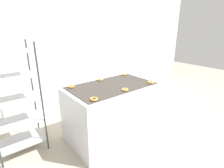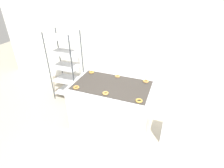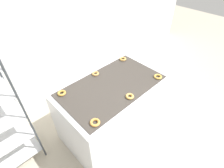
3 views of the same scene
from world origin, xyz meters
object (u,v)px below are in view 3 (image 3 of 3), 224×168
object	(u,v)px
donut_near_center	(130,96)
donut_far_center	(95,74)
glaze_bin	(156,86)
donut_far_left	(62,93)
donut_near_right	(158,77)
fryer_machine	(112,109)
donut_near_left	(95,122)
donut_far_right	(123,59)

from	to	relation	value
donut_near_center	donut_far_center	bearing A→B (deg)	90.85
glaze_bin	donut_far_center	size ratio (longest dim) A/B	4.23
donut_near_center	donut_far_left	size ratio (longest dim) A/B	0.97
glaze_bin	donut_near_right	size ratio (longest dim) A/B	3.84
fryer_machine	donut_near_left	world-z (taller)	donut_near_left
donut_near_left	donut_near_center	bearing A→B (deg)	0.77
fryer_machine	donut_near_center	xyz separation A→B (m)	(0.00, -0.33, 0.50)
donut_near_center	donut_far_center	world-z (taller)	same
glaze_bin	donut_far_left	world-z (taller)	donut_far_left
donut_near_right	donut_far_right	world-z (taller)	donut_far_right
glaze_bin	donut_near_right	bearing A→B (deg)	-151.84
donut_near_right	donut_far_right	bearing A→B (deg)	91.74
donut_near_left	donut_near_right	distance (m)	1.17
donut_far_left	glaze_bin	bearing A→B (deg)	-10.70
donut_near_left	fryer_machine	bearing A→B (deg)	30.01
donut_far_left	donut_near_center	bearing A→B (deg)	-47.70
donut_near_left	donut_far_right	world-z (taller)	donut_far_right
glaze_bin	donut_near_left	world-z (taller)	donut_near_left
donut_far_left	donut_near_left	bearing A→B (deg)	-88.78
donut_near_center	donut_far_left	world-z (taller)	same
glaze_bin	donut_near_right	xyz separation A→B (m)	(-0.60, -0.32, 0.76)
donut_far_right	donut_near_right	bearing A→B (deg)	-88.26
fryer_machine	donut_near_center	bearing A→B (deg)	-89.74
fryer_machine	donut_near_center	world-z (taller)	donut_near_center
fryer_machine	donut_far_left	xyz separation A→B (m)	(-0.59, 0.33, 0.50)
donut_near_left	donut_near_center	size ratio (longest dim) A/B	1.07
glaze_bin	donut_far_left	distance (m)	1.98
donut_near_right	donut_far_left	xyz separation A→B (m)	(-1.19, 0.66, 0.00)
donut_far_left	donut_far_center	bearing A→B (deg)	1.95
glaze_bin	donut_near_right	distance (m)	1.02
donut_near_left	donut_near_right	xyz separation A→B (m)	(1.17, -0.00, -0.00)
glaze_bin	donut_near_right	world-z (taller)	donut_near_right
donut_near_right	donut_far_right	distance (m)	0.68
donut_far_center	donut_far_left	bearing A→B (deg)	-178.05
glaze_bin	donut_far_right	size ratio (longest dim) A/B	3.94
donut_near_center	donut_near_right	size ratio (longest dim) A/B	0.92
glaze_bin	donut_far_left	xyz separation A→B (m)	(-1.79, 0.34, 0.76)
donut_near_left	donut_far_right	size ratio (longest dim) A/B	1.01
donut_near_right	donut_far_center	size ratio (longest dim) A/B	1.10
glaze_bin	donut_far_right	bearing A→B (deg)	150.49
glaze_bin	fryer_machine	bearing A→B (deg)	179.38
donut_far_center	donut_far_right	xyz separation A→B (m)	(0.58, -0.00, 0.00)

